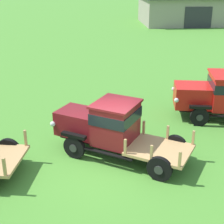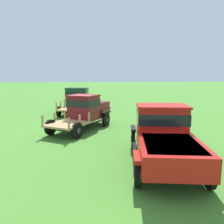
# 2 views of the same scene
# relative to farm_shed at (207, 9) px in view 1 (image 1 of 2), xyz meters

# --- Properties ---
(ground_plane) EXTENTS (240.00, 240.00, 0.00)m
(ground_plane) POSITION_rel_farm_shed_xyz_m (-15.28, -33.57, -1.79)
(ground_plane) COLOR #47842D
(farm_shed) EXTENTS (16.98, 8.82, 3.53)m
(farm_shed) POSITION_rel_farm_shed_xyz_m (0.00, 0.00, 0.00)
(farm_shed) COLOR gray
(farm_shed) RESTS_ON ground
(vintage_truck_second_in_line) EXTENTS (5.15, 4.00, 2.06)m
(vintage_truck_second_in_line) POSITION_rel_farm_shed_xyz_m (-14.96, -32.62, -0.68)
(vintage_truck_second_in_line) COLOR black
(vintage_truck_second_in_line) RESTS_ON ground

